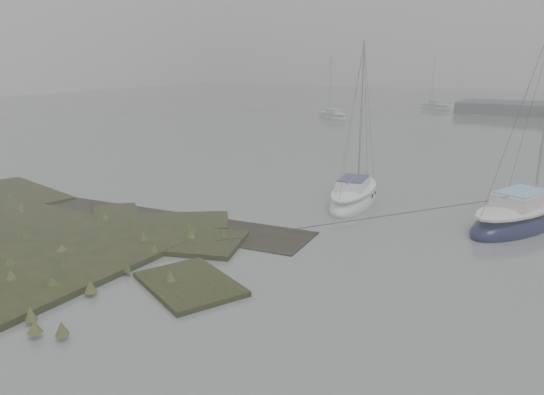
% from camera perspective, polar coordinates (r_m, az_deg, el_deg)
% --- Properties ---
extents(ground, '(160.00, 160.00, 0.00)m').
position_cam_1_polar(ground, '(44.64, 16.29, 5.16)').
color(ground, slate).
rests_on(ground, ground).
extents(sailboat_main, '(4.86, 7.62, 10.24)m').
position_cam_1_polar(sailboat_main, '(25.70, 25.30, -1.99)').
color(sailboat_main, '#111435').
rests_on(sailboat_main, ground).
extents(sailboat_white, '(2.82, 6.26, 8.53)m').
position_cam_1_polar(sailboat_white, '(27.09, 8.81, 0.02)').
color(sailboat_white, silver).
rests_on(sailboat_white, ground).
extents(sailboat_far_a, '(5.50, 4.35, 7.59)m').
position_cam_1_polar(sailboat_far_a, '(63.33, 6.56, 8.64)').
color(sailboat_far_a, silver).
rests_on(sailboat_far_a, ground).
extents(sailboat_far_c, '(5.72, 4.59, 7.93)m').
position_cam_1_polar(sailboat_far_c, '(77.89, 17.11, 9.28)').
color(sailboat_far_c, silver).
rests_on(sailboat_far_c, ground).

